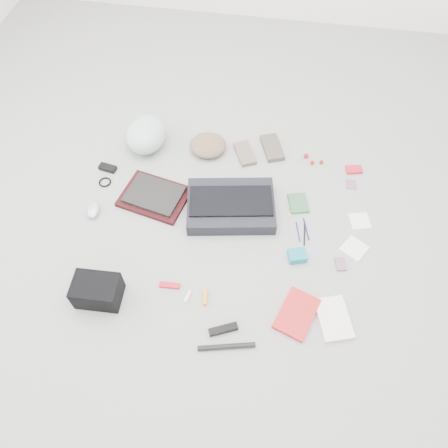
% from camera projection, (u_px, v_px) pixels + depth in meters
% --- Properties ---
extents(ground_plane, '(4.00, 4.00, 0.00)m').
position_uv_depth(ground_plane, '(224.00, 229.00, 2.29)').
color(ground_plane, gray).
extents(messenger_bag, '(0.51, 0.40, 0.08)m').
position_uv_depth(messenger_bag, '(231.00, 206.00, 2.33)').
color(messenger_bag, black).
rests_on(messenger_bag, ground_plane).
extents(bag_flap, '(0.46, 0.27, 0.01)m').
position_uv_depth(bag_flap, '(231.00, 201.00, 2.30)').
color(bag_flap, black).
rests_on(bag_flap, messenger_bag).
extents(laptop_sleeve, '(0.40, 0.33, 0.02)m').
position_uv_depth(laptop_sleeve, '(155.00, 197.00, 2.40)').
color(laptop_sleeve, black).
rests_on(laptop_sleeve, ground_plane).
extents(laptop, '(0.33, 0.27, 0.02)m').
position_uv_depth(laptop, '(154.00, 194.00, 2.38)').
color(laptop, black).
rests_on(laptop, laptop_sleeve).
extents(bike_helmet, '(0.23, 0.29, 0.18)m').
position_uv_depth(bike_helmet, '(146.00, 134.00, 2.56)').
color(bike_helmet, silver).
rests_on(bike_helmet, ground_plane).
extents(beanie, '(0.23, 0.22, 0.08)m').
position_uv_depth(beanie, '(208.00, 145.00, 2.58)').
color(beanie, brown).
rests_on(beanie, ground_plane).
extents(mitten_left, '(0.16, 0.20, 0.03)m').
position_uv_depth(mitten_left, '(245.00, 154.00, 2.58)').
color(mitten_left, '#6B5A4E').
rests_on(mitten_left, ground_plane).
extents(mitten_right, '(0.17, 0.23, 0.03)m').
position_uv_depth(mitten_right, '(272.00, 148.00, 2.60)').
color(mitten_right, '#514940').
rests_on(mitten_right, ground_plane).
extents(power_brick, '(0.11, 0.06, 0.03)m').
position_uv_depth(power_brick, '(108.00, 168.00, 2.51)').
color(power_brick, black).
rests_on(power_brick, ground_plane).
extents(cable_coil, '(0.09, 0.09, 0.01)m').
position_uv_depth(cable_coil, '(105.00, 182.00, 2.47)').
color(cable_coil, black).
rests_on(cable_coil, ground_plane).
extents(mouse, '(0.08, 0.12, 0.04)m').
position_uv_depth(mouse, '(93.00, 210.00, 2.34)').
color(mouse, '#ABACC2').
rests_on(mouse, ground_plane).
extents(camera_bag, '(0.22, 0.16, 0.14)m').
position_uv_depth(camera_bag, '(97.00, 291.00, 2.02)').
color(camera_bag, black).
rests_on(camera_bag, ground_plane).
extents(multitool, '(0.10, 0.03, 0.02)m').
position_uv_depth(multitool, '(170.00, 285.00, 2.11)').
color(multitool, '#B70D1B').
rests_on(multitool, ground_plane).
extents(toiletry_tube_white, '(0.03, 0.07, 0.02)m').
position_uv_depth(toiletry_tube_white, '(187.00, 297.00, 2.07)').
color(toiletry_tube_white, silver).
rests_on(toiletry_tube_white, ground_plane).
extents(toiletry_tube_orange, '(0.03, 0.08, 0.02)m').
position_uv_depth(toiletry_tube_orange, '(205.00, 297.00, 2.07)').
color(toiletry_tube_orange, orange).
rests_on(toiletry_tube_orange, ground_plane).
extents(u_lock, '(0.13, 0.08, 0.03)m').
position_uv_depth(u_lock, '(223.00, 329.00, 1.98)').
color(u_lock, black).
rests_on(u_lock, ground_plane).
extents(bike_pump, '(0.26, 0.08, 0.02)m').
position_uv_depth(bike_pump, '(226.00, 347.00, 1.93)').
color(bike_pump, black).
rests_on(bike_pump, ground_plane).
extents(book_red, '(0.22, 0.27, 0.02)m').
position_uv_depth(book_red, '(297.00, 314.00, 2.02)').
color(book_red, red).
rests_on(book_red, ground_plane).
extents(book_white, '(0.20, 0.24, 0.02)m').
position_uv_depth(book_white, '(334.00, 318.00, 2.01)').
color(book_white, silver).
rests_on(book_white, ground_plane).
extents(notepad, '(0.13, 0.15, 0.02)m').
position_uv_depth(notepad, '(298.00, 203.00, 2.38)').
color(notepad, '#325A35').
rests_on(notepad, ground_plane).
extents(pen_blue, '(0.03, 0.12, 0.01)m').
position_uv_depth(pen_blue, '(298.00, 232.00, 2.28)').
color(pen_blue, navy).
rests_on(pen_blue, ground_plane).
extents(pen_black, '(0.01, 0.14, 0.01)m').
position_uv_depth(pen_black, '(304.00, 234.00, 2.27)').
color(pen_black, black).
rests_on(pen_black, ground_plane).
extents(pen_navy, '(0.04, 0.13, 0.01)m').
position_uv_depth(pen_navy, '(306.00, 229.00, 2.29)').
color(pen_navy, navy).
rests_on(pen_navy, ground_plane).
extents(accordion_wallet, '(0.10, 0.09, 0.04)m').
position_uv_depth(accordion_wallet, '(297.00, 256.00, 2.18)').
color(accordion_wallet, teal).
rests_on(accordion_wallet, ground_plane).
extents(card_deck, '(0.06, 0.08, 0.01)m').
position_uv_depth(card_deck, '(340.00, 264.00, 2.17)').
color(card_deck, '#855876').
rests_on(card_deck, ground_plane).
extents(napkin_top, '(0.13, 0.13, 0.01)m').
position_uv_depth(napkin_top, '(360.00, 221.00, 2.32)').
color(napkin_top, white).
rests_on(napkin_top, ground_plane).
extents(napkin_bottom, '(0.16, 0.16, 0.01)m').
position_uv_depth(napkin_bottom, '(354.00, 248.00, 2.23)').
color(napkin_bottom, white).
rests_on(napkin_bottom, ground_plane).
extents(lollipop_a, '(0.04, 0.04, 0.03)m').
position_uv_depth(lollipop_a, '(306.00, 156.00, 2.57)').
color(lollipop_a, '#A2101D').
rests_on(lollipop_a, ground_plane).
extents(lollipop_b, '(0.03, 0.03, 0.02)m').
position_uv_depth(lollipop_b, '(312.00, 162.00, 2.54)').
color(lollipop_b, '#C51301').
rests_on(lollipop_b, ground_plane).
extents(lollipop_c, '(0.02, 0.02, 0.02)m').
position_uv_depth(lollipop_c, '(321.00, 162.00, 2.54)').
color(lollipop_c, maroon).
rests_on(lollipop_c, ground_plane).
extents(altoids_tin, '(0.10, 0.07, 0.02)m').
position_uv_depth(altoids_tin, '(354.00, 170.00, 2.51)').
color(altoids_tin, red).
rests_on(altoids_tin, ground_plane).
extents(stamp_sheet, '(0.06, 0.07, 0.00)m').
position_uv_depth(stamp_sheet, '(351.00, 184.00, 2.46)').
color(stamp_sheet, '#81586E').
rests_on(stamp_sheet, ground_plane).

